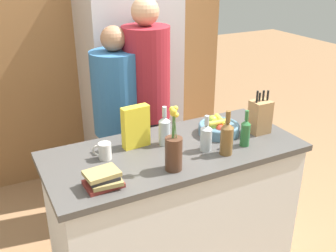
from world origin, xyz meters
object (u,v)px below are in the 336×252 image
at_px(knife_block, 260,117).
at_px(bottle_vinegar, 164,130).
at_px(bottle_wine, 245,132).
at_px(book_stack, 103,179).
at_px(person_in_blue, 147,100).
at_px(bottle_oil, 227,137).
at_px(person_at_sink, 118,117).
at_px(bottle_water, 206,137).
at_px(refrigerator, 130,80).
at_px(flower_vase, 174,150).
at_px(cereal_box, 136,127).
at_px(fruit_bowl, 219,127).
at_px(coffee_mug, 104,151).

relative_size(knife_block, bottle_vinegar, 1.19).
relative_size(knife_block, bottle_wine, 1.28).
xyz_separation_m(book_stack, person_in_blue, (0.68, 0.94, 0.02)).
bearing_deg(bottle_oil, bottle_wine, 13.18).
bearing_deg(person_at_sink, bottle_water, -62.92).
bearing_deg(knife_block, book_stack, -171.99).
xyz_separation_m(bottle_wine, person_at_sink, (-0.51, 0.93, -0.15)).
bearing_deg(person_in_blue, knife_block, -34.69).
relative_size(book_stack, person_in_blue, 0.11).
distance_m(refrigerator, flower_vase, 1.61).
height_order(bottle_wine, person_in_blue, person_in_blue).
xyz_separation_m(cereal_box, bottle_oil, (0.45, -0.34, -0.02)).
distance_m(fruit_bowl, person_at_sink, 0.85).
distance_m(knife_block, person_at_sink, 1.10).
height_order(cereal_box, bottle_wine, cereal_box).
distance_m(fruit_bowl, cereal_box, 0.58).
bearing_deg(bottle_water, flower_vase, -158.14).
relative_size(refrigerator, coffee_mug, 18.10).
height_order(refrigerator, fruit_bowl, refrigerator).
bearing_deg(bottle_oil, person_in_blue, 96.13).
height_order(bottle_wine, bottle_water, bottle_wine).
xyz_separation_m(knife_block, cereal_box, (-0.83, 0.19, 0.02)).
bearing_deg(flower_vase, bottle_oil, 2.84).
distance_m(refrigerator, book_stack, 1.74).
distance_m(flower_vase, book_stack, 0.42).
distance_m(flower_vase, person_at_sink, 1.00).
relative_size(refrigerator, knife_block, 6.37).
height_order(bottle_vinegar, bottle_water, bottle_vinegar).
xyz_separation_m(refrigerator, flower_vase, (-0.37, -1.57, 0.08)).
bearing_deg(bottle_wine, bottle_water, 167.47).
relative_size(coffee_mug, bottle_oil, 0.38).
bearing_deg(person_at_sink, person_in_blue, 3.00).
distance_m(bottle_vinegar, person_in_blue, 0.67).
xyz_separation_m(refrigerator, bottle_vinegar, (-0.28, -1.26, 0.06)).
distance_m(flower_vase, bottle_wine, 0.55).
relative_size(coffee_mug, bottle_wine, 0.45).
height_order(fruit_bowl, book_stack, fruit_bowl).
distance_m(fruit_bowl, person_in_blue, 0.71).
xyz_separation_m(flower_vase, bottle_wine, (0.54, 0.06, -0.03)).
relative_size(flower_vase, person_at_sink, 0.24).
bearing_deg(knife_block, person_in_blue, 121.64).
height_order(knife_block, bottle_wine, knife_block).
distance_m(bottle_oil, person_at_sink, 1.04).
relative_size(refrigerator, cereal_box, 7.24).
relative_size(cereal_box, bottle_oil, 0.96).
bearing_deg(person_at_sink, book_stack, -103.56).
distance_m(book_stack, person_at_sink, 1.07).
bearing_deg(book_stack, cereal_box, 46.22).
bearing_deg(person_at_sink, fruit_bowl, -45.79).
relative_size(flower_vase, bottle_vinegar, 1.49).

